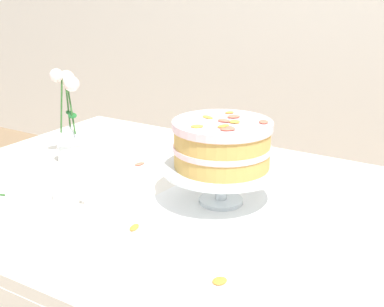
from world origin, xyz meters
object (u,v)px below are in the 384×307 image
cake_stand (221,173)px  teacup (68,194)px  dining_table (170,227)px  layer_cake (222,144)px  flower_vase (69,126)px

cake_stand → teacup: bearing=-148.3°
dining_table → layer_cake: (0.13, 0.03, 0.25)m
dining_table → flower_vase: 0.46m
cake_stand → teacup: (-0.33, -0.20, -0.06)m
flower_vase → teacup: (0.22, -0.23, -0.09)m
layer_cake → dining_table: bearing=-167.6°
flower_vase → teacup: 0.33m
layer_cake → teacup: size_ratio=2.02×
dining_table → flower_vase: flower_vase is taller
dining_table → flower_vase: (-0.41, 0.06, 0.20)m
flower_vase → cake_stand: bearing=-3.6°
dining_table → layer_cake: bearing=12.4°
flower_vase → teacup: flower_vase is taller
cake_stand → teacup: cake_stand is taller
dining_table → cake_stand: size_ratio=4.83×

